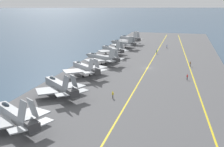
# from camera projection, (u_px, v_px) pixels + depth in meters

# --- Properties ---
(ground_plane) EXTENTS (2000.00, 2000.00, 0.00)m
(ground_plane) POSITION_uv_depth(u_px,v_px,m) (147.00, 69.00, 95.23)
(ground_plane) COLOR #334C66
(carrier_deck) EXTENTS (222.78, 51.41, 0.40)m
(carrier_deck) POSITION_uv_depth(u_px,v_px,m) (147.00, 69.00, 95.18)
(carrier_deck) COLOR #565659
(carrier_deck) RESTS_ON ground
(deck_stripe_foul_line) EXTENTS (200.08, 13.63, 0.01)m
(deck_stripe_foul_line) POSITION_uv_depth(u_px,v_px,m) (191.00, 70.00, 91.71)
(deck_stripe_foul_line) COLOR yellow
(deck_stripe_foul_line) RESTS_ON carrier_deck
(deck_stripe_centerline) EXTENTS (200.50, 0.36, 0.01)m
(deck_stripe_centerline) POSITION_uv_depth(u_px,v_px,m) (147.00, 68.00, 95.13)
(deck_stripe_centerline) COLOR yellow
(deck_stripe_centerline) RESTS_ON carrier_deck
(parked_jet_second) EXTENTS (12.61, 14.91, 6.71)m
(parked_jet_second) POSITION_uv_depth(u_px,v_px,m) (15.00, 115.00, 49.40)
(parked_jet_second) COLOR #9EA3A8
(parked_jet_second) RESTS_ON carrier_deck
(parked_jet_third) EXTENTS (13.77, 15.05, 6.15)m
(parked_jet_third) POSITION_uv_depth(u_px,v_px,m) (59.00, 86.00, 66.75)
(parked_jet_third) COLOR gray
(parked_jet_third) RESTS_ON carrier_deck
(parked_jet_fourth) EXTENTS (13.68, 14.06, 6.14)m
(parked_jet_fourth) POSITION_uv_depth(u_px,v_px,m) (85.00, 68.00, 84.03)
(parked_jet_fourth) COLOR #A8AAAF
(parked_jet_fourth) RESTS_ON carrier_deck
(parked_jet_fifth) EXTENTS (13.65, 16.34, 6.25)m
(parked_jet_fifth) POSITION_uv_depth(u_px,v_px,m) (102.00, 58.00, 100.04)
(parked_jet_fifth) COLOR #9EA3A8
(parked_jet_fifth) RESTS_ON carrier_deck
(parked_jet_sixth) EXTENTS (13.01, 14.00, 6.56)m
(parked_jet_sixth) POSITION_uv_depth(u_px,v_px,m) (112.00, 49.00, 116.31)
(parked_jet_sixth) COLOR #93999E
(parked_jet_sixth) RESTS_ON carrier_deck
(parked_jet_seventh) EXTENTS (13.17, 15.80, 6.06)m
(parked_jet_seventh) POSITION_uv_depth(u_px,v_px,m) (123.00, 43.00, 133.96)
(parked_jet_seventh) COLOR gray
(parked_jet_seventh) RESTS_ON carrier_deck
(parked_jet_eighth) EXTENTS (12.89, 14.82, 6.86)m
(parked_jet_eighth) POSITION_uv_depth(u_px,v_px,m) (129.00, 39.00, 148.99)
(parked_jet_eighth) COLOR #A8AAAF
(parked_jet_eighth) RESTS_ON carrier_deck
(crew_yellow_vest) EXTENTS (0.31, 0.41, 1.70)m
(crew_yellow_vest) POSITION_uv_depth(u_px,v_px,m) (113.00, 94.00, 65.27)
(crew_yellow_vest) COLOR #4C473D
(crew_yellow_vest) RESTS_ON carrier_deck
(crew_green_vest) EXTENTS (0.46, 0.44, 1.80)m
(crew_green_vest) POSITION_uv_depth(u_px,v_px,m) (157.00, 52.00, 120.04)
(crew_green_vest) COLOR #4C473D
(crew_green_vest) RESTS_ON carrier_deck
(crew_red_vest) EXTENTS (0.46, 0.40, 1.69)m
(crew_red_vest) POSITION_uv_depth(u_px,v_px,m) (187.00, 77.00, 80.50)
(crew_red_vest) COLOR #232328
(crew_red_vest) RESTS_ON carrier_deck
(crew_blue_vest) EXTENTS (0.40, 0.29, 1.80)m
(crew_blue_vest) POSITION_uv_depth(u_px,v_px,m) (167.00, 46.00, 134.82)
(crew_blue_vest) COLOR #4C473D
(crew_blue_vest) RESTS_ON carrier_deck
(crew_brown_vest) EXTENTS (0.26, 0.38, 1.83)m
(crew_brown_vest) POSITION_uv_depth(u_px,v_px,m) (190.00, 64.00, 96.84)
(crew_brown_vest) COLOR #383328
(crew_brown_vest) RESTS_ON carrier_deck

